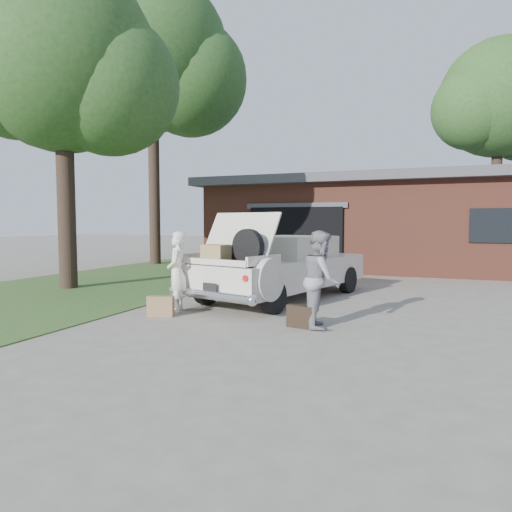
% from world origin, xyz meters
% --- Properties ---
extents(ground, '(90.00, 90.00, 0.00)m').
position_xyz_m(ground, '(0.00, 0.00, 0.00)').
color(ground, gray).
rests_on(ground, ground).
extents(grass_strip, '(6.00, 16.00, 0.02)m').
position_xyz_m(grass_strip, '(-5.50, 3.00, 0.01)').
color(grass_strip, '#2D4C1E').
rests_on(grass_strip, ground).
extents(house, '(12.80, 7.80, 3.30)m').
position_xyz_m(house, '(0.98, 11.47, 1.67)').
color(house, brown).
rests_on(house, ground).
extents(tree_left, '(5.33, 4.64, 8.07)m').
position_xyz_m(tree_left, '(-5.74, 2.21, 5.50)').
color(tree_left, '#38281E').
rests_on(tree_left, ground).
extents(tree_back, '(6.92, 6.02, 11.32)m').
position_xyz_m(tree_back, '(-7.60, 8.86, 7.96)').
color(tree_back, '#38281E').
rests_on(tree_back, ground).
extents(tree_right, '(5.79, 5.03, 9.56)m').
position_xyz_m(tree_right, '(5.35, 15.80, 6.74)').
color(tree_right, '#38281E').
rests_on(tree_right, ground).
extents(sedan, '(3.01, 5.15, 1.88)m').
position_xyz_m(sedan, '(-0.25, 2.77, 0.71)').
color(sedan, beige).
rests_on(sedan, ground).
extents(woman_left, '(0.56, 0.66, 1.52)m').
position_xyz_m(woman_left, '(-1.58, 0.57, 0.76)').
color(woman_left, white).
rests_on(woman_left, ground).
extents(woman_right, '(0.77, 0.89, 1.56)m').
position_xyz_m(woman_right, '(1.23, 0.34, 0.78)').
color(woman_right, gray).
rests_on(woman_right, ground).
extents(suitcase_left, '(0.50, 0.27, 0.37)m').
position_xyz_m(suitcase_left, '(-1.65, 0.10, 0.18)').
color(suitcase_left, '#956F4C').
rests_on(suitcase_left, ground).
extents(suitcase_right, '(0.49, 0.24, 0.36)m').
position_xyz_m(suitcase_right, '(0.95, 0.17, 0.18)').
color(suitcase_right, black).
rests_on(suitcase_right, ground).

